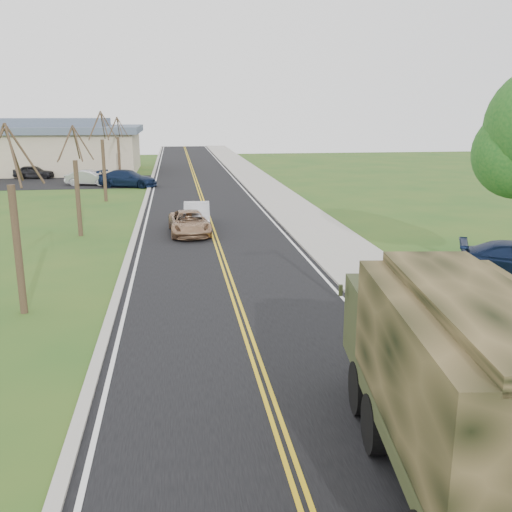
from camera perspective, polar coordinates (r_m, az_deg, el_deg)
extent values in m
plane|color=#264F1A|center=(10.85, 4.25, -22.03)|extent=(160.00, 160.00, 0.00)
cube|color=black|center=(48.98, -5.77, 6.72)|extent=(8.00, 120.00, 0.01)
cube|color=#9E998E|center=(49.31, -0.92, 6.91)|extent=(0.30, 120.00, 0.12)
cube|color=#9E998E|center=(49.56, 1.10, 6.93)|extent=(3.20, 120.00, 0.10)
cube|color=#9E998E|center=(48.98, -10.66, 6.60)|extent=(0.30, 120.00, 0.10)
cylinder|color=#38281C|center=(19.67, -22.71, 0.50)|extent=(0.24, 0.24, 4.20)
cylinder|color=#38281C|center=(19.24, -22.11, 9.43)|extent=(1.01, 0.33, 1.90)
cylinder|color=#38281C|center=(19.82, -23.01, 9.23)|extent=(0.13, 1.29, 1.74)
cylinder|color=#38281C|center=(18.77, -23.11, 9.24)|extent=(0.58, 0.90, 1.90)
cylinder|color=#38281C|center=(31.25, -17.37, 5.50)|extent=(0.24, 0.24, 3.96)
cylinder|color=#38281C|center=(31.02, -16.90, 10.78)|extent=(0.96, 0.32, 1.79)
cylinder|color=#38281C|center=(31.54, -17.53, 10.65)|extent=(0.12, 1.22, 1.65)
cylinder|color=#38281C|center=(31.21, -18.52, 10.68)|extent=(0.93, 0.41, 1.79)
cylinder|color=#38281C|center=(30.59, -18.58, 10.48)|extent=(0.75, 0.99, 1.67)
cylinder|color=#38281C|center=(30.55, -17.41, 10.70)|extent=(0.55, 0.85, 1.80)
cylinder|color=#38281C|center=(43.02, -14.94, 8.24)|extent=(0.24, 0.24, 4.44)
cylinder|color=#38281C|center=(42.90, -14.52, 12.54)|extent=(1.07, 0.35, 2.00)
cylinder|color=#38281C|center=(43.47, -15.07, 12.41)|extent=(0.13, 1.36, 1.84)
cylinder|color=#38281C|center=(43.07, -15.85, 12.46)|extent=(1.03, 0.46, 2.00)
cylinder|color=#38281C|center=(42.38, -15.86, 12.33)|extent=(0.83, 1.10, 1.87)
cylinder|color=#38281C|center=(42.36, -14.90, 12.50)|extent=(0.61, 0.95, 2.01)
cylinder|color=#38281C|center=(54.92, -13.52, 9.35)|extent=(0.24, 0.24, 4.08)
cylinder|color=#38281C|center=(54.85, -13.20, 12.45)|extent=(0.99, 0.33, 1.84)
cylinder|color=#38281C|center=(55.36, -13.61, 12.36)|extent=(0.13, 1.25, 1.69)
cylinder|color=#38281C|center=(54.98, -14.16, 12.40)|extent=(0.95, 0.42, 1.85)
cylinder|color=#38281C|center=(54.34, -14.15, 12.30)|extent=(0.77, 1.02, 1.72)
cylinder|color=#38281C|center=(54.35, -13.46, 12.42)|extent=(0.57, 0.88, 1.85)
cube|color=tan|center=(66.17, -20.64, 9.68)|extent=(20.00, 12.00, 4.20)
cube|color=#475466|center=(66.05, -20.82, 11.74)|extent=(21.00, 13.00, 0.70)
cube|color=#475466|center=(66.04, -20.88, 12.35)|extent=(14.00, 8.00, 0.90)
cube|color=black|center=(55.48, -16.50, 7.10)|extent=(18.00, 10.00, 0.02)
cylinder|color=black|center=(11.66, 11.91, -16.11)|extent=(0.51, 1.19, 1.15)
cylinder|color=black|center=(12.31, 22.29, -15.20)|extent=(0.51, 1.19, 1.15)
cylinder|color=black|center=(12.91, 10.47, -12.86)|extent=(0.51, 1.19, 1.15)
cylinder|color=black|center=(13.50, 19.86, -12.25)|extent=(0.51, 1.19, 1.15)
cube|color=#343B20|center=(11.17, 18.46, -14.94)|extent=(3.41, 7.58, 0.37)
cube|color=#343B20|center=(13.12, 15.00, -5.95)|extent=(2.74, 2.29, 1.46)
cube|color=black|center=(13.91, 14.02, -3.81)|extent=(2.29, 0.37, 0.73)
cube|color=#343B20|center=(10.33, 20.23, -16.00)|extent=(3.29, 5.83, 0.16)
cube|color=black|center=(9.83, 20.79, -10.44)|extent=(3.29, 5.83, 2.09)
cube|color=black|center=(9.45, 21.37, -4.37)|extent=(2.36, 5.71, 0.26)
imported|color=#997456|center=(30.63, -6.68, 3.30)|extent=(2.28, 4.56, 1.24)
imported|color=#BCBCC1|center=(32.61, -5.94, 4.11)|extent=(1.60, 4.20, 1.37)
imported|color=black|center=(60.10, -21.33, 7.84)|extent=(3.97, 2.06, 1.29)
imported|color=#B6B6BB|center=(53.00, -16.34, 7.52)|extent=(4.30, 2.28, 1.35)
imported|color=#0E1A35|center=(51.00, -12.69, 7.57)|extent=(5.44, 3.53, 1.47)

